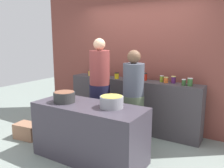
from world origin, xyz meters
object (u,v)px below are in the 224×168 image
(preserve_jar_5, at_px, (145,77))
(preserve_jar_10, at_px, (190,82))
(preserve_jar_3, at_px, (126,75))
(preserve_jar_1, at_px, (102,74))
(preserve_jar_7, at_px, (166,80))
(cooking_pot_left, at_px, (64,97))
(preserve_jar_0, at_px, (90,73))
(preserve_jar_8, at_px, (173,80))
(preserve_jar_6, at_px, (162,79))
(preserve_jar_9, at_px, (184,82))
(bread_crate, at_px, (27,131))
(preserve_jar_2, at_px, (117,76))
(cook_in_cap, at_px, (133,103))
(preserve_jar_4, at_px, (131,77))
(cook_with_tongs, at_px, (100,94))
(cooking_pot_center, at_px, (112,102))

(preserve_jar_5, distance_m, preserve_jar_10, 0.87)
(preserve_jar_3, bearing_deg, preserve_jar_1, -167.80)
(preserve_jar_7, bearing_deg, cooking_pot_left, -125.89)
(preserve_jar_0, xyz_separation_m, preserve_jar_8, (1.78, 0.11, 0.00))
(preserve_jar_6, relative_size, cooking_pot_left, 0.37)
(preserve_jar_9, bearing_deg, preserve_jar_1, -179.34)
(preserve_jar_0, xyz_separation_m, bread_crate, (-0.44, -1.36, -0.93))
(preserve_jar_2, distance_m, preserve_jar_10, 1.43)
(preserve_jar_10, distance_m, bread_crate, 3.02)
(preserve_jar_10, bearing_deg, preserve_jar_0, -179.94)
(cook_in_cap, bearing_deg, preserve_jar_4, 119.87)
(preserve_jar_4, distance_m, preserve_jar_7, 0.67)
(preserve_jar_2, distance_m, preserve_jar_8, 1.12)
(preserve_jar_0, xyz_separation_m, cook_in_cap, (1.32, -0.57, -0.34))
(cook_with_tongs, bearing_deg, bread_crate, -144.79)
(preserve_jar_5, height_order, preserve_jar_9, preserve_jar_5)
(preserve_jar_5, bearing_deg, cook_with_tongs, -130.27)
(preserve_jar_1, distance_m, preserve_jar_7, 1.34)
(preserve_jar_1, distance_m, preserve_jar_8, 1.46)
(cooking_pot_center, bearing_deg, preserve_jar_8, 72.54)
(preserve_jar_3, distance_m, preserve_jar_10, 1.28)
(preserve_jar_6, relative_size, preserve_jar_9, 1.10)
(preserve_jar_10, distance_m, cooking_pot_center, 1.51)
(preserve_jar_2, relative_size, preserve_jar_7, 1.14)
(preserve_jar_0, bearing_deg, preserve_jar_3, 6.00)
(preserve_jar_8, relative_size, preserve_jar_9, 1.17)
(preserve_jar_0, height_order, preserve_jar_1, preserve_jar_0)
(preserve_jar_5, distance_m, preserve_jar_7, 0.43)
(preserve_jar_0, bearing_deg, preserve_jar_9, -0.05)
(preserve_jar_8, height_order, cooking_pot_center, preserve_jar_8)
(preserve_jar_0, height_order, cook_in_cap, cook_in_cap)
(preserve_jar_3, bearing_deg, preserve_jar_8, 1.17)
(bread_crate, bearing_deg, preserve_jar_5, 41.03)
(preserve_jar_7, bearing_deg, preserve_jar_10, -7.98)
(preserve_jar_2, relative_size, preserve_jar_4, 0.92)
(preserve_jar_7, bearing_deg, preserve_jar_1, -176.38)
(preserve_jar_3, relative_size, preserve_jar_6, 1.23)
(preserve_jar_2, relative_size, cook_in_cap, 0.07)
(preserve_jar_9, bearing_deg, preserve_jar_10, 2.13)
(preserve_jar_1, relative_size, cook_with_tongs, 0.07)
(preserve_jar_4, height_order, cook_with_tongs, cook_with_tongs)
(preserve_jar_7, height_order, preserve_jar_10, preserve_jar_10)
(preserve_jar_4, relative_size, cooking_pot_center, 0.39)
(preserve_jar_5, bearing_deg, cook_in_cap, -82.64)
(cook_with_tongs, bearing_deg, preserve_jar_4, 60.02)
(preserve_jar_3, distance_m, preserve_jar_4, 0.19)
(preserve_jar_0, height_order, cooking_pot_center, preserve_jar_0)
(preserve_jar_8, bearing_deg, preserve_jar_5, -179.04)
(preserve_jar_6, bearing_deg, preserve_jar_5, -176.75)
(preserve_jar_10, xyz_separation_m, cook_with_tongs, (-1.44, -0.59, -0.26))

